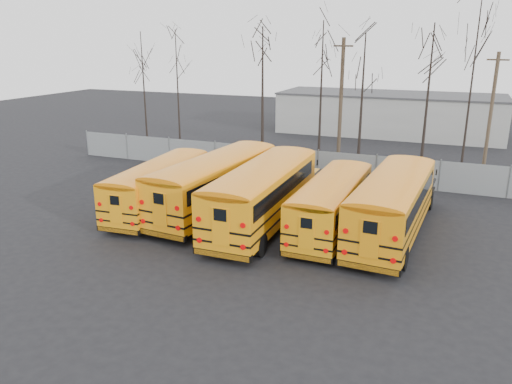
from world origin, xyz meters
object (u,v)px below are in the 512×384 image
at_px(bus_e, 394,200).
at_px(utility_pole_right, 491,110).
at_px(bus_a, 161,182).
at_px(bus_d, 333,200).
at_px(bus_b, 217,179).
at_px(bus_c, 265,189).
at_px(utility_pole_left, 341,99).

bearing_deg(bus_e, utility_pole_right, 77.77).
distance_m(bus_a, bus_d, 9.78).
xyz_separation_m(bus_e, utility_pole_right, (4.63, 16.87, 2.50)).
bearing_deg(bus_b, bus_d, 0.96).
xyz_separation_m(bus_c, bus_e, (6.37, 0.93, -0.08)).
height_order(bus_c, utility_pole_left, utility_pole_left).
bearing_deg(bus_c, bus_b, 163.09).
relative_size(bus_b, bus_d, 1.17).
distance_m(bus_a, utility_pole_right, 24.96).
relative_size(bus_a, utility_pole_right, 1.21).
relative_size(bus_b, bus_e, 1.03).
bearing_deg(bus_c, utility_pole_right, 57.76).
height_order(bus_d, bus_e, bus_e).
xyz_separation_m(bus_c, utility_pole_right, (11.00, 17.80, 2.42)).
distance_m(bus_b, bus_d, 6.67).
height_order(bus_b, utility_pole_right, utility_pole_right).
bearing_deg(bus_b, utility_pole_right, 54.54).
relative_size(bus_c, utility_pole_left, 1.26).
distance_m(bus_c, bus_e, 6.44).
bearing_deg(bus_b, bus_a, -159.07).
relative_size(utility_pole_left, utility_pole_right, 1.12).
height_order(bus_d, utility_pole_left, utility_pole_left).
xyz_separation_m(bus_a, bus_e, (12.68, 0.91, 0.22)).
relative_size(bus_a, bus_d, 1.01).
bearing_deg(bus_e, bus_a, -172.80).
bearing_deg(bus_b, bus_e, 4.58).
distance_m(bus_a, bus_e, 12.71).
height_order(bus_a, bus_d, bus_d).
distance_m(bus_b, bus_e, 9.56).
relative_size(bus_d, bus_e, 0.88).
xyz_separation_m(bus_a, utility_pole_left, (6.40, 16.27, 3.23)).
height_order(bus_d, utility_pole_right, utility_pole_right).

